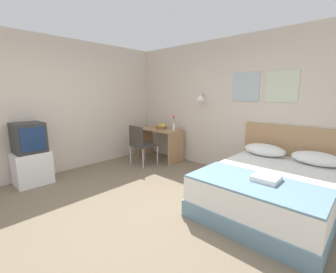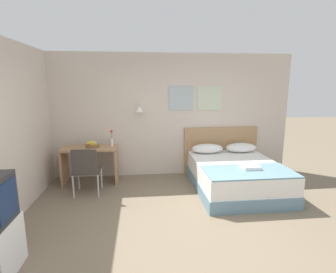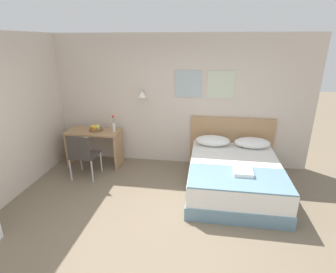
{
  "view_description": "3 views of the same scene",
  "coord_description": "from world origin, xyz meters",
  "px_view_note": "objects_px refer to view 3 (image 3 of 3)",
  "views": [
    {
      "loc": [
        2.21,
        -1.59,
        1.6
      ],
      "look_at": [
        -0.65,
        1.47,
        0.78
      ],
      "focal_mm": 24.0,
      "sensor_mm": 36.0,
      "label": 1
    },
    {
      "loc": [
        -0.55,
        -3.11,
        1.99
      ],
      "look_at": [
        -0.05,
        1.42,
        1.09
      ],
      "focal_mm": 28.0,
      "sensor_mm": 36.0,
      "label": 2
    },
    {
      "loc": [
        0.74,
        -2.68,
        2.49
      ],
      "look_at": [
        0.12,
        1.36,
        1.0
      ],
      "focal_mm": 28.0,
      "sensor_mm": 36.0,
      "label": 3
    }
  ],
  "objects_px": {
    "pillow_left": "(213,141)",
    "pillow_right": "(252,143)",
    "desk_chair": "(82,153)",
    "headboard": "(231,142)",
    "fruit_bowl": "(96,129)",
    "folded_towel_near_foot": "(243,172)",
    "flower_vase": "(114,125)",
    "bed": "(234,177)",
    "throw_blanket": "(239,178)",
    "desk": "(94,141)"
  },
  "relations": [
    {
      "from": "bed",
      "to": "headboard",
      "type": "height_order",
      "value": "headboard"
    },
    {
      "from": "desk",
      "to": "fruit_bowl",
      "type": "xyz_separation_m",
      "value": [
        0.06,
        0.01,
        0.28
      ]
    },
    {
      "from": "folded_towel_near_foot",
      "to": "flower_vase",
      "type": "bearing_deg",
      "value": 155.73
    },
    {
      "from": "bed",
      "to": "desk_chair",
      "type": "relative_size",
      "value": 2.2
    },
    {
      "from": "desk",
      "to": "fruit_bowl",
      "type": "bearing_deg",
      "value": 12.72
    },
    {
      "from": "desk",
      "to": "folded_towel_near_foot",
      "type": "bearing_deg",
      "value": -20.63
    },
    {
      "from": "bed",
      "to": "flower_vase",
      "type": "bearing_deg",
      "value": 164.13
    },
    {
      "from": "pillow_left",
      "to": "desk",
      "type": "bearing_deg",
      "value": -178.12
    },
    {
      "from": "pillow_left",
      "to": "desk_chair",
      "type": "height_order",
      "value": "desk_chair"
    },
    {
      "from": "desk",
      "to": "flower_vase",
      "type": "distance_m",
      "value": 0.58
    },
    {
      "from": "desk",
      "to": "throw_blanket",
      "type": "bearing_deg",
      "value": -23.52
    },
    {
      "from": "desk_chair",
      "to": "pillow_left",
      "type": "bearing_deg",
      "value": 16.72
    },
    {
      "from": "throw_blanket",
      "to": "desk_chair",
      "type": "bearing_deg",
      "value": 168.14
    },
    {
      "from": "desk_chair",
      "to": "fruit_bowl",
      "type": "height_order",
      "value": "desk_chair"
    },
    {
      "from": "desk_chair",
      "to": "fruit_bowl",
      "type": "bearing_deg",
      "value": 88.36
    },
    {
      "from": "pillow_left",
      "to": "pillow_right",
      "type": "xyz_separation_m",
      "value": [
        0.76,
        0.0,
        0.0
      ]
    },
    {
      "from": "pillow_right",
      "to": "bed",
      "type": "bearing_deg",
      "value": -117.03
    },
    {
      "from": "pillow_right",
      "to": "flower_vase",
      "type": "relative_size",
      "value": 1.96
    },
    {
      "from": "headboard",
      "to": "folded_towel_near_foot",
      "type": "bearing_deg",
      "value": -86.99
    },
    {
      "from": "throw_blanket",
      "to": "flower_vase",
      "type": "height_order",
      "value": "flower_vase"
    },
    {
      "from": "throw_blanket",
      "to": "bed",
      "type": "bearing_deg",
      "value": 90.0
    },
    {
      "from": "pillow_left",
      "to": "throw_blanket",
      "type": "relative_size",
      "value": 0.45
    },
    {
      "from": "headboard",
      "to": "fruit_bowl",
      "type": "xyz_separation_m",
      "value": [
        -2.77,
        -0.34,
        0.27
      ]
    },
    {
      "from": "throw_blanket",
      "to": "desk_chair",
      "type": "xyz_separation_m",
      "value": [
        -2.79,
        0.59,
        -0.03
      ]
    },
    {
      "from": "headboard",
      "to": "desk",
      "type": "xyz_separation_m",
      "value": [
        -2.83,
        -0.35,
        -0.01
      ]
    },
    {
      "from": "fruit_bowl",
      "to": "headboard",
      "type": "bearing_deg",
      "value": 6.95
    },
    {
      "from": "desk",
      "to": "bed",
      "type": "bearing_deg",
      "value": -13.17
    },
    {
      "from": "headboard",
      "to": "flower_vase",
      "type": "xyz_separation_m",
      "value": [
        -2.38,
        -0.33,
        0.36
      ]
    },
    {
      "from": "flower_vase",
      "to": "pillow_left",
      "type": "bearing_deg",
      "value": 1.83
    },
    {
      "from": "desk_chair",
      "to": "throw_blanket",
      "type": "bearing_deg",
      "value": -11.86
    },
    {
      "from": "throw_blanket",
      "to": "desk",
      "type": "bearing_deg",
      "value": 156.48
    },
    {
      "from": "pillow_left",
      "to": "fruit_bowl",
      "type": "xyz_separation_m",
      "value": [
        -2.39,
        -0.07,
        0.15
      ]
    },
    {
      "from": "bed",
      "to": "flower_vase",
      "type": "height_order",
      "value": "flower_vase"
    },
    {
      "from": "headboard",
      "to": "throw_blanket",
      "type": "distance_m",
      "value": 1.58
    },
    {
      "from": "desk",
      "to": "flower_vase",
      "type": "xyz_separation_m",
      "value": [
        0.44,
        0.02,
        0.37
      ]
    },
    {
      "from": "headboard",
      "to": "desk_chair",
      "type": "distance_m",
      "value": 2.96
    },
    {
      "from": "headboard",
      "to": "folded_towel_near_foot",
      "type": "distance_m",
      "value": 1.45
    },
    {
      "from": "bed",
      "to": "flower_vase",
      "type": "relative_size",
      "value": 5.69
    },
    {
      "from": "headboard",
      "to": "fruit_bowl",
      "type": "height_order",
      "value": "headboard"
    },
    {
      "from": "headboard",
      "to": "fruit_bowl",
      "type": "distance_m",
      "value": 2.8
    },
    {
      "from": "throw_blanket",
      "to": "flower_vase",
      "type": "distance_m",
      "value": 2.71
    },
    {
      "from": "pillow_right",
      "to": "flower_vase",
      "type": "distance_m",
      "value": 2.77
    },
    {
      "from": "desk",
      "to": "desk_chair",
      "type": "distance_m",
      "value": 0.65
    },
    {
      "from": "pillow_left",
      "to": "throw_blanket",
      "type": "bearing_deg",
      "value": -73.9
    },
    {
      "from": "folded_towel_near_foot",
      "to": "desk_chair",
      "type": "bearing_deg",
      "value": 171.11
    },
    {
      "from": "desk",
      "to": "desk_chair",
      "type": "xyz_separation_m",
      "value": [
        0.04,
        -0.64,
        0.01
      ]
    },
    {
      "from": "throw_blanket",
      "to": "headboard",
      "type": "bearing_deg",
      "value": 90.0
    },
    {
      "from": "headboard",
      "to": "throw_blanket",
      "type": "relative_size",
      "value": 1.11
    },
    {
      "from": "throw_blanket",
      "to": "fruit_bowl",
      "type": "relative_size",
      "value": 5.57
    },
    {
      "from": "pillow_right",
      "to": "desk",
      "type": "height_order",
      "value": "desk"
    }
  ]
}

